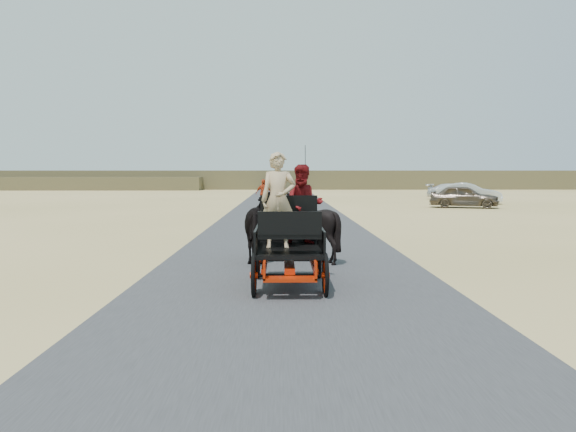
{
  "coord_description": "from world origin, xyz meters",
  "views": [
    {
      "loc": [
        -0.18,
        -11.03,
        2.13
      ],
      "look_at": [
        -0.03,
        1.01,
        1.2
      ],
      "focal_mm": 35.0,
      "sensor_mm": 36.0,
      "label": 1
    }
  ],
  "objects_px": {
    "horse_right": "(310,226)",
    "car_b": "(468,193)",
    "car_c": "(455,192)",
    "carriage": "(289,267)",
    "horse_left": "(264,226)",
    "pedestrian": "(264,193)",
    "car_a": "(464,196)",
    "car_d": "(452,190)"
  },
  "relations": [
    {
      "from": "car_c",
      "to": "horse_left",
      "type": "bearing_deg",
      "value": -174.4
    },
    {
      "from": "carriage",
      "to": "horse_right",
      "type": "bearing_deg",
      "value": 79.61
    },
    {
      "from": "car_b",
      "to": "car_c",
      "type": "relative_size",
      "value": 1.0
    },
    {
      "from": "horse_left",
      "to": "horse_right",
      "type": "relative_size",
      "value": 1.18
    },
    {
      "from": "carriage",
      "to": "horse_right",
      "type": "height_order",
      "value": "horse_right"
    },
    {
      "from": "car_a",
      "to": "car_b",
      "type": "xyz_separation_m",
      "value": [
        1.72,
        4.36,
        0.03
      ]
    },
    {
      "from": "car_c",
      "to": "car_a",
      "type": "bearing_deg",
      "value": -164.1
    },
    {
      "from": "carriage",
      "to": "horse_right",
      "type": "relative_size",
      "value": 1.41
    },
    {
      "from": "pedestrian",
      "to": "car_d",
      "type": "bearing_deg",
      "value": -150.46
    },
    {
      "from": "car_c",
      "to": "pedestrian",
      "type": "bearing_deg",
      "value": 152.6
    },
    {
      "from": "horse_left",
      "to": "car_b",
      "type": "bearing_deg",
      "value": -118.08
    },
    {
      "from": "horse_right",
      "to": "car_b",
      "type": "height_order",
      "value": "horse_right"
    },
    {
      "from": "car_d",
      "to": "horse_right",
      "type": "bearing_deg",
      "value": 140.18
    },
    {
      "from": "car_a",
      "to": "car_d",
      "type": "bearing_deg",
      "value": 3.93
    },
    {
      "from": "carriage",
      "to": "car_d",
      "type": "relative_size",
      "value": 0.58
    },
    {
      "from": "pedestrian",
      "to": "car_c",
      "type": "distance_m",
      "value": 17.57
    },
    {
      "from": "horse_left",
      "to": "car_b",
      "type": "relative_size",
      "value": 0.46
    },
    {
      "from": "horse_right",
      "to": "pedestrian",
      "type": "bearing_deg",
      "value": -85.23
    },
    {
      "from": "car_a",
      "to": "pedestrian",
      "type": "bearing_deg",
      "value": 104.04
    },
    {
      "from": "horse_left",
      "to": "car_a",
      "type": "distance_m",
      "value": 23.46
    },
    {
      "from": "carriage",
      "to": "car_c",
      "type": "height_order",
      "value": "car_c"
    },
    {
      "from": "horse_left",
      "to": "horse_right",
      "type": "bearing_deg",
      "value": -180.0
    },
    {
      "from": "pedestrian",
      "to": "car_c",
      "type": "height_order",
      "value": "pedestrian"
    },
    {
      "from": "pedestrian",
      "to": "car_c",
      "type": "relative_size",
      "value": 0.4
    },
    {
      "from": "car_b",
      "to": "car_d",
      "type": "distance_m",
      "value": 11.4
    },
    {
      "from": "carriage",
      "to": "car_b",
      "type": "xyz_separation_m",
      "value": [
        12.68,
        27.8,
        0.36
      ]
    },
    {
      "from": "car_c",
      "to": "car_d",
      "type": "height_order",
      "value": "car_c"
    },
    {
      "from": "car_d",
      "to": "car_c",
      "type": "bearing_deg",
      "value": 147.39
    },
    {
      "from": "carriage",
      "to": "car_b",
      "type": "height_order",
      "value": "car_b"
    },
    {
      "from": "horse_right",
      "to": "car_d",
      "type": "height_order",
      "value": "horse_right"
    },
    {
      "from": "horse_right",
      "to": "carriage",
      "type": "bearing_deg",
      "value": 79.61
    },
    {
      "from": "pedestrian",
      "to": "car_a",
      "type": "relative_size",
      "value": 0.43
    },
    {
      "from": "horse_right",
      "to": "car_a",
      "type": "height_order",
      "value": "horse_right"
    },
    {
      "from": "carriage",
      "to": "horse_left",
      "type": "height_order",
      "value": "horse_left"
    },
    {
      "from": "car_b",
      "to": "carriage",
      "type": "bearing_deg",
      "value": 172.5
    },
    {
      "from": "carriage",
      "to": "car_a",
      "type": "distance_m",
      "value": 25.88
    },
    {
      "from": "car_d",
      "to": "pedestrian",
      "type": "bearing_deg",
      "value": 114.02
    },
    {
      "from": "horse_right",
      "to": "car_d",
      "type": "bearing_deg",
      "value": -111.85
    },
    {
      "from": "pedestrian",
      "to": "car_b",
      "type": "height_order",
      "value": "pedestrian"
    },
    {
      "from": "horse_left",
      "to": "car_d",
      "type": "bearing_deg",
      "value": -113.35
    },
    {
      "from": "horse_right",
      "to": "pedestrian",
      "type": "height_order",
      "value": "pedestrian"
    },
    {
      "from": "horse_right",
      "to": "pedestrian",
      "type": "distance_m",
      "value": 21.45
    }
  ]
}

